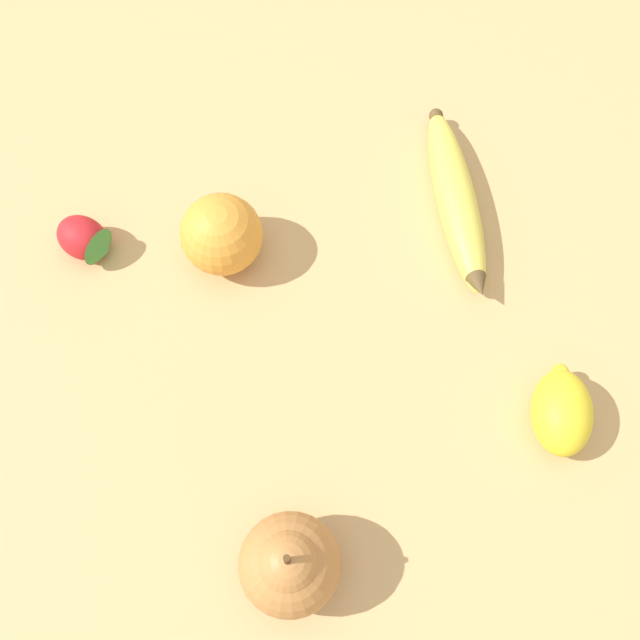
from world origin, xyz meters
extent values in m
plane|color=tan|center=(0.00, 0.00, 0.00)|extent=(3.00, 3.00, 0.00)
ellipsoid|color=#DBCC4C|center=(-0.15, -0.16, 0.02)|extent=(0.05, 0.20, 0.03)
cone|color=brown|center=(-0.15, -0.06, 0.02)|extent=(0.02, 0.03, 0.03)
sphere|color=brown|center=(-0.14, -0.25, 0.02)|extent=(0.01, 0.01, 0.01)
sphere|color=orange|center=(0.07, -0.13, 0.04)|extent=(0.07, 0.07, 0.07)
sphere|color=#B2753D|center=(0.03, 0.16, 0.04)|extent=(0.08, 0.08, 0.08)
sphere|color=#B2753D|center=(0.03, 0.16, 0.06)|extent=(0.05, 0.05, 0.05)
cylinder|color=#4C3319|center=(0.03, 0.16, 0.09)|extent=(0.01, 0.01, 0.02)
ellipsoid|color=red|center=(0.20, -0.15, 0.02)|extent=(0.06, 0.06, 0.04)
cone|color=#3D8438|center=(0.18, -0.13, 0.02)|extent=(0.03, 0.04, 0.04)
ellipsoid|color=yellow|center=(-0.20, 0.06, 0.02)|extent=(0.06, 0.08, 0.05)
sphere|color=yellow|center=(-0.21, 0.02, 0.02)|extent=(0.01, 0.01, 0.01)
camera|label=1|loc=(0.01, 0.19, 0.63)|focal=42.00mm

